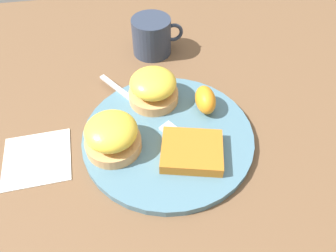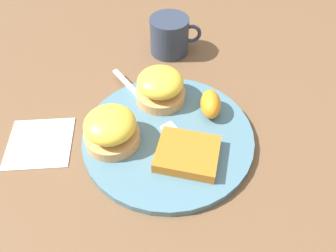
{
  "view_description": "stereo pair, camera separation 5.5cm",
  "coord_description": "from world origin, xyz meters",
  "px_view_note": "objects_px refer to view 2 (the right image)",
  "views": [
    {
      "loc": [
        -0.06,
        -0.36,
        0.45
      ],
      "look_at": [
        0.0,
        0.0,
        0.03
      ],
      "focal_mm": 35.0,
      "sensor_mm": 36.0,
      "label": 1
    },
    {
      "loc": [
        -0.01,
        -0.36,
        0.45
      ],
      "look_at": [
        0.0,
        0.0,
        0.03
      ],
      "focal_mm": 35.0,
      "sensor_mm": 36.0,
      "label": 2
    }
  ],
  "objects_px": {
    "sandwich_benedict_left": "(160,87)",
    "cup": "(170,36)",
    "fork": "(149,107)",
    "hashbrown_patty": "(187,154)",
    "orange_wedge": "(211,104)",
    "sandwich_benedict_right": "(111,129)"
  },
  "relations": [
    {
      "from": "hashbrown_patty",
      "to": "fork",
      "type": "xyz_separation_m",
      "value": [
        -0.06,
        0.12,
        -0.01
      ]
    },
    {
      "from": "sandwich_benedict_right",
      "to": "orange_wedge",
      "type": "xyz_separation_m",
      "value": [
        0.17,
        0.06,
        -0.01
      ]
    },
    {
      "from": "sandwich_benedict_left",
      "to": "cup",
      "type": "distance_m",
      "value": 0.17
    },
    {
      "from": "fork",
      "to": "hashbrown_patty",
      "type": "bearing_deg",
      "value": -61.3
    },
    {
      "from": "hashbrown_patty",
      "to": "fork",
      "type": "distance_m",
      "value": 0.13
    },
    {
      "from": "fork",
      "to": "cup",
      "type": "relative_size",
      "value": 1.74
    },
    {
      "from": "sandwich_benedict_right",
      "to": "fork",
      "type": "bearing_deg",
      "value": 51.91
    },
    {
      "from": "hashbrown_patty",
      "to": "cup",
      "type": "xyz_separation_m",
      "value": [
        -0.02,
        0.31,
        0.02
      ]
    },
    {
      "from": "sandwich_benedict_left",
      "to": "fork",
      "type": "xyz_separation_m",
      "value": [
        -0.02,
        -0.02,
        -0.03
      ]
    },
    {
      "from": "orange_wedge",
      "to": "cup",
      "type": "height_order",
      "value": "cup"
    },
    {
      "from": "fork",
      "to": "cup",
      "type": "height_order",
      "value": "cup"
    },
    {
      "from": "hashbrown_patty",
      "to": "fork",
      "type": "height_order",
      "value": "hashbrown_patty"
    },
    {
      "from": "sandwich_benedict_right",
      "to": "fork",
      "type": "height_order",
      "value": "sandwich_benedict_right"
    },
    {
      "from": "fork",
      "to": "sandwich_benedict_left",
      "type": "bearing_deg",
      "value": 48.13
    },
    {
      "from": "sandwich_benedict_right",
      "to": "orange_wedge",
      "type": "relative_size",
      "value": 1.55
    },
    {
      "from": "sandwich_benedict_left",
      "to": "hashbrown_patty",
      "type": "height_order",
      "value": "sandwich_benedict_left"
    },
    {
      "from": "sandwich_benedict_right",
      "to": "hashbrown_patty",
      "type": "bearing_deg",
      "value": -17.19
    },
    {
      "from": "hashbrown_patty",
      "to": "orange_wedge",
      "type": "bearing_deg",
      "value": 64.84
    },
    {
      "from": "fork",
      "to": "cup",
      "type": "xyz_separation_m",
      "value": [
        0.04,
        0.19,
        0.02
      ]
    },
    {
      "from": "hashbrown_patty",
      "to": "cup",
      "type": "bearing_deg",
      "value": 93.69
    },
    {
      "from": "hashbrown_patty",
      "to": "sandwich_benedict_left",
      "type": "bearing_deg",
      "value": 106.86
    },
    {
      "from": "hashbrown_patty",
      "to": "orange_wedge",
      "type": "relative_size",
      "value": 1.65
    }
  ]
}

